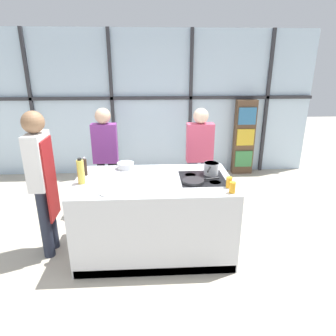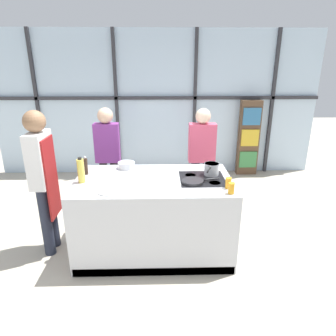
% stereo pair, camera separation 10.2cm
% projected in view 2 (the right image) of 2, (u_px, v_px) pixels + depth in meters
% --- Properties ---
extents(ground_plane, '(18.00, 18.00, 0.00)m').
position_uv_depth(ground_plane, '(155.00, 248.00, 3.77)').
color(ground_plane, '#BCB29E').
extents(back_window_wall, '(6.40, 0.10, 2.80)m').
position_uv_depth(back_window_wall, '(156.00, 105.00, 5.92)').
color(back_window_wall, silver).
rests_on(back_window_wall, ground_plane).
extents(bookshelf, '(0.41, 0.19, 1.51)m').
position_uv_depth(bookshelf, '(249.00, 138.00, 6.01)').
color(bookshelf, brown).
rests_on(bookshelf, ground_plane).
extents(demo_island, '(1.81, 1.04, 0.93)m').
position_uv_depth(demo_island, '(154.00, 215.00, 3.61)').
color(demo_island, silver).
rests_on(demo_island, ground_plane).
extents(chef, '(0.24, 0.40, 1.73)m').
position_uv_depth(chef, '(43.00, 174.00, 3.42)').
color(chef, '#232838').
rests_on(chef, ground_plane).
extents(spectator_far_left, '(0.36, 0.22, 1.60)m').
position_uv_depth(spectator_far_left, '(108.00, 153.00, 4.44)').
color(spectator_far_left, black).
rests_on(spectator_far_left, ground_plane).
extents(spectator_center_left, '(0.40, 0.22, 1.59)m').
position_uv_depth(spectator_center_left, '(202.00, 154.00, 4.48)').
color(spectator_center_left, '#232838').
rests_on(spectator_center_left, ground_plane).
extents(frying_pan, '(0.43, 0.24, 0.04)m').
position_uv_depth(frying_pan, '(193.00, 181.00, 3.34)').
color(frying_pan, '#232326').
rests_on(frying_pan, demo_island).
extents(saucepan, '(0.19, 0.32, 0.14)m').
position_uv_depth(saucepan, '(211.00, 169.00, 3.56)').
color(saucepan, silver).
rests_on(saucepan, demo_island).
extents(white_plate, '(0.24, 0.24, 0.01)m').
position_uv_depth(white_plate, '(109.00, 191.00, 3.12)').
color(white_plate, white).
rests_on(white_plate, demo_island).
extents(mixing_bowl, '(0.21, 0.21, 0.08)m').
position_uv_depth(mixing_bowl, '(126.00, 165.00, 3.80)').
color(mixing_bowl, silver).
rests_on(mixing_bowl, demo_island).
extents(oil_bottle, '(0.08, 0.08, 0.29)m').
position_uv_depth(oil_bottle, '(81.00, 171.00, 3.32)').
color(oil_bottle, '#E0CC4C').
rests_on(oil_bottle, demo_island).
extents(pepper_grinder, '(0.05, 0.05, 0.23)m').
position_uv_depth(pepper_grinder, '(86.00, 166.00, 3.57)').
color(pepper_grinder, '#332319').
rests_on(pepper_grinder, demo_island).
extents(juice_glass_near, '(0.06, 0.06, 0.12)m').
position_uv_depth(juice_glass_near, '(231.00, 188.00, 3.06)').
color(juice_glass_near, orange).
rests_on(juice_glass_near, demo_island).
extents(juice_glass_far, '(0.06, 0.06, 0.12)m').
position_uv_depth(juice_glass_far, '(228.00, 183.00, 3.19)').
color(juice_glass_far, orange).
rests_on(juice_glass_far, demo_island).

